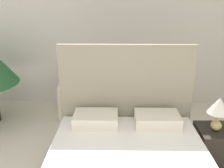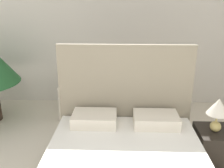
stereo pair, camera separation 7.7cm
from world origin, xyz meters
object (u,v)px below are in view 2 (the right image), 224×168
at_px(nightstand, 213,146).
at_px(table_lamp, 218,109).
at_px(armchair_near_window_left, 77,99).
at_px(armchair_near_window_right, 128,99).
at_px(side_table, 102,104).

bearing_deg(nightstand, table_lamp, -138.55).
xyz_separation_m(armchair_near_window_left, armchair_near_window_right, (0.88, 0.00, 0.00)).
distance_m(nightstand, table_lamp, 0.51).
distance_m(armchair_near_window_left, side_table, 0.45).
height_order(armchair_near_window_right, nightstand, armchair_near_window_right).
xyz_separation_m(armchair_near_window_right, nightstand, (1.03, -1.34, -0.05)).
height_order(armchair_near_window_left, nightstand, armchair_near_window_left).
distance_m(armchair_near_window_right, nightstand, 1.69).
bearing_deg(side_table, armchair_near_window_right, 5.28).
bearing_deg(side_table, armchair_near_window_left, 174.78).
distance_m(armchair_near_window_right, side_table, 0.45).
height_order(armchair_near_window_left, side_table, armchair_near_window_left).
bearing_deg(side_table, table_lamp, -42.04).
xyz_separation_m(table_lamp, side_table, (-1.46, 1.31, -0.54)).
bearing_deg(armchair_near_window_left, side_table, -12.35).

